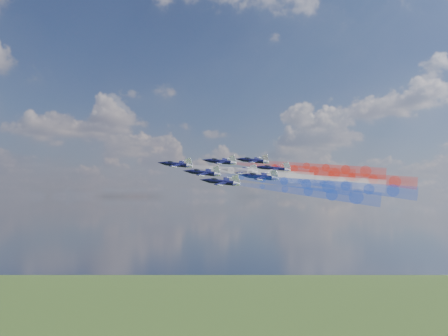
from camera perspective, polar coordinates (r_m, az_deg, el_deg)
jet_lead at (r=182.01m, az=-5.09°, el=0.38°), size 16.64×17.14×7.45m
trail_lead at (r=174.46m, az=2.88°, el=-0.46°), size 28.39×35.45×9.92m
jet_inner_left at (r=169.98m, az=-2.21°, el=-0.53°), size 16.64×17.14×7.45m
trail_inner_left at (r=163.87m, az=6.43°, el=-1.46°), size 28.39×35.45×9.92m
jet_inner_right at (r=187.74m, az=-0.37°, el=0.68°), size 16.64×17.14×7.45m
trail_inner_right at (r=182.22m, az=7.47°, el=-0.12°), size 28.39×35.45×9.92m
jet_outer_left at (r=160.30m, az=-0.26°, el=-1.51°), size 16.64×17.14×7.45m
trail_outer_left at (r=155.23m, az=8.97°, el=-2.52°), size 28.39×35.45×9.92m
jet_center_third at (r=177.10m, az=1.82°, el=-0.34°), size 16.64×17.14×7.45m
trail_center_third at (r=172.71m, az=10.18°, el=-1.21°), size 28.39×35.45×9.92m
jet_outer_right at (r=193.39m, az=3.14°, el=0.79°), size 16.64×17.14×7.45m
trail_outer_right at (r=189.39m, az=10.81°, el=0.02°), size 28.39×35.45×9.92m
jet_rear_left at (r=165.68m, az=3.86°, el=-0.95°), size 16.64×17.14×7.45m
trail_rear_left at (r=162.38m, az=12.84°, el=-1.89°), size 28.39×35.45×9.92m
jet_rear_right at (r=182.36m, az=5.34°, el=-0.07°), size 16.64×17.14×7.45m
trail_rear_right at (r=179.50m, az=13.49°, el=-0.91°), size 28.39×35.45×9.92m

